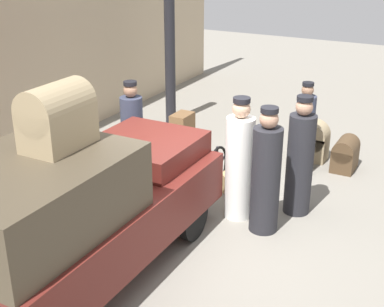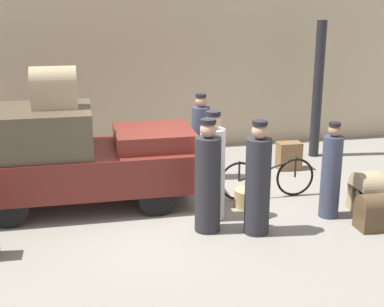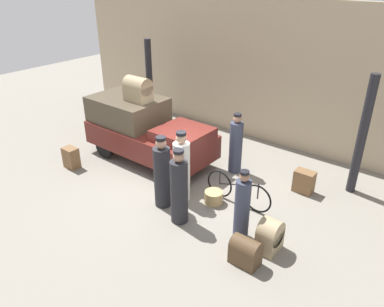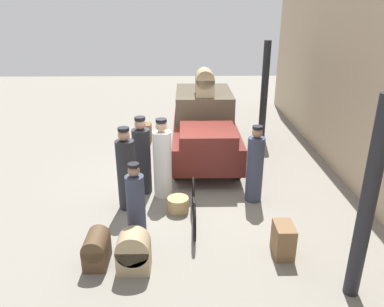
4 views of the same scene
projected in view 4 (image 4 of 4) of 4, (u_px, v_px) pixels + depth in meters
ground_plane at (184, 187)px, 9.09m from camera, size 30.00×30.00×0.00m
station_building_facade at (365, 95)px, 8.33m from camera, size 16.00×0.15×4.50m
canopy_pillar_left at (264, 91)px, 11.90m from camera, size 0.23×0.23×3.11m
canopy_pillar_right at (368, 204)px, 5.19m from camera, size 0.23×0.23×3.11m
truck at (205, 126)px, 10.51m from camera, size 3.92×1.73×1.79m
bicycle at (194, 207)px, 7.45m from camera, size 1.82×0.04×0.78m
wicker_basket at (178, 204)px, 7.98m from camera, size 0.46×0.46×0.31m
porter_carrying_trunk at (255, 167)px, 8.20m from camera, size 0.37×0.37×1.75m
porter_lifting_near_truck at (126, 172)px, 7.88m from camera, size 0.40×0.40×1.82m
conductor_in_dark_uniform at (162, 162)px, 8.40m from camera, size 0.41×0.41×1.84m
porter_standing_middle at (142, 159)px, 8.57m from camera, size 0.41×0.41×1.83m
porter_with_bicycle at (136, 209)px, 6.61m from camera, size 0.33×0.33×1.64m
trunk_wicker_pale at (283, 240)px, 6.54m from camera, size 0.50×0.33×0.60m
trunk_large_brown at (134, 252)px, 6.13m from camera, size 0.40×0.55×0.74m
trunk_barrel_dark at (96, 249)px, 6.30m from camera, size 0.57×0.39×0.60m
suitcase_tan_flat at (146, 133)px, 11.91m from camera, size 0.44×0.32×0.61m
trunk_on_truck_roof at (205, 82)px, 10.25m from camera, size 0.76×0.50×0.71m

